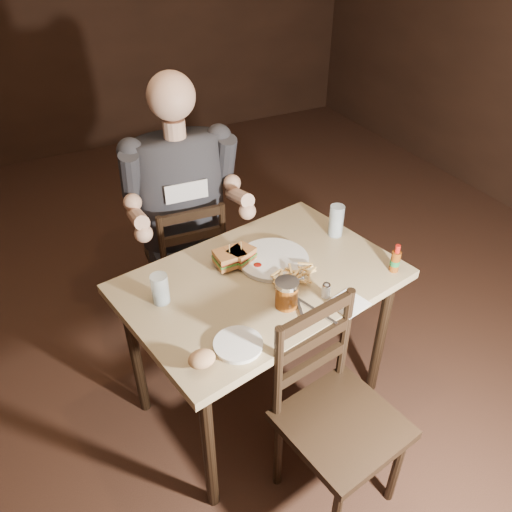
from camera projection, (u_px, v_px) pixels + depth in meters
name	position (u px, v px, depth m)	size (l,w,h in m)	color
room_shell	(180.00, 148.00, 1.63)	(7.00, 7.00, 7.00)	black
main_table	(261.00, 294.00, 2.14)	(1.26, 0.96, 0.77)	tan
chair_far	(187.00, 261.00, 2.77)	(0.39, 0.43, 0.85)	black
chair_near	(342.00, 424.00, 1.88)	(0.41, 0.45, 0.90)	black
diner	(182.00, 180.00, 2.43)	(0.59, 0.46, 1.02)	#28272C
dinner_plate	(273.00, 260.00, 2.18)	(0.30, 0.30, 0.02)	white
sandwich_left	(241.00, 252.00, 2.13)	(0.11, 0.09, 0.10)	#BE7F42
sandwich_right	(229.00, 254.00, 2.11)	(0.12, 0.10, 0.10)	#BE7F42
fries_pile	(292.00, 277.00, 2.04)	(0.26, 0.18, 0.04)	#E0B264
ketchup_dollop	(258.00, 265.00, 2.13)	(0.04, 0.04, 0.01)	maroon
glass_left	(160.00, 289.00, 1.93)	(0.07, 0.07, 0.13)	silver
glass_right	(336.00, 221.00, 2.31)	(0.07, 0.07, 0.15)	silver
hot_sauce	(396.00, 258.00, 2.09)	(0.04, 0.04, 0.13)	brown
salt_shaker	(326.00, 290.00, 1.98)	(0.03, 0.03, 0.06)	white
syrup_dispenser	(287.00, 294.00, 1.92)	(0.09, 0.09, 0.12)	brown
napkin	(348.00, 303.00, 1.96)	(0.14, 0.13, 0.00)	white
knife	(315.00, 310.00, 1.92)	(0.01, 0.22, 0.01)	silver
fork	(300.00, 308.00, 1.93)	(0.01, 0.16, 0.01)	silver
side_plate	(238.00, 345.00, 1.77)	(0.17, 0.17, 0.01)	white
bread_roll	(202.00, 359.00, 1.67)	(0.10, 0.08, 0.06)	tan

